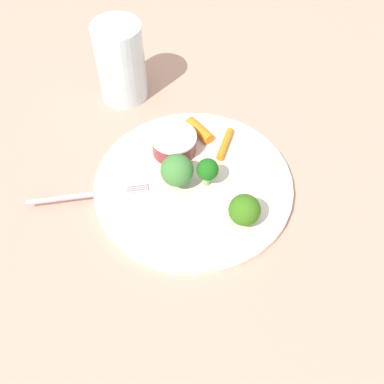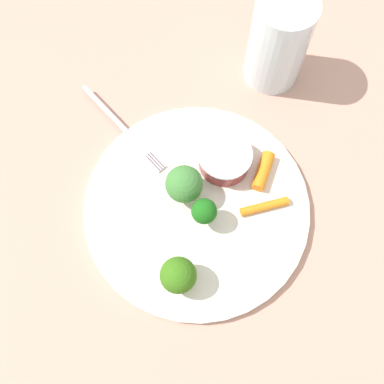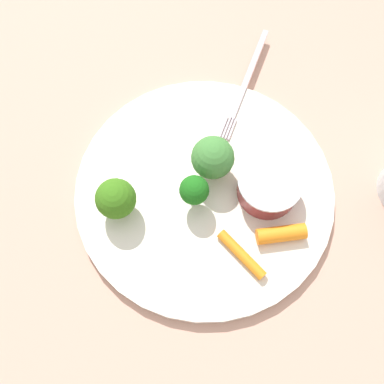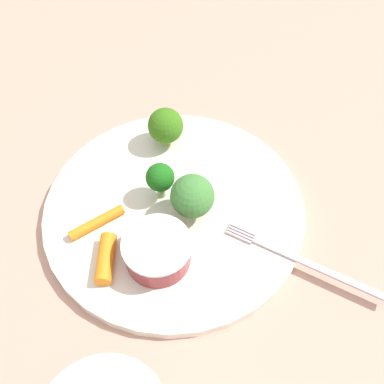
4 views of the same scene
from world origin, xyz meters
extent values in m
plane|color=tan|center=(0.00, 0.00, 0.00)|extent=(2.40, 2.40, 0.00)
cylinder|color=silver|center=(0.00, 0.00, 0.01)|extent=(0.28, 0.28, 0.01)
cylinder|color=maroon|center=(0.07, 0.00, 0.03)|extent=(0.06, 0.06, 0.03)
cylinder|color=silver|center=(0.07, 0.00, 0.04)|extent=(0.07, 0.07, 0.00)
cylinder|color=#86B46B|center=(-0.01, -0.02, 0.02)|extent=(0.01, 0.01, 0.02)
sphere|color=#1A6317|center=(-0.01, -0.02, 0.04)|extent=(0.03, 0.03, 0.03)
cylinder|color=#99B458|center=(-0.09, -0.03, 0.02)|extent=(0.01, 0.01, 0.01)
sphere|color=#376E18|center=(-0.09, -0.03, 0.04)|extent=(0.04, 0.04, 0.04)
cylinder|color=#9ABE63|center=(0.01, 0.02, 0.02)|extent=(0.01, 0.01, 0.01)
sphere|color=#407E38|center=(0.01, 0.02, 0.04)|extent=(0.04, 0.04, 0.04)
cylinder|color=orange|center=(0.04, -0.07, 0.02)|extent=(0.05, 0.05, 0.01)
cylinder|color=orange|center=(0.08, -0.05, 0.02)|extent=(0.05, 0.03, 0.02)
cube|color=#C1ADB8|center=(0.04, 0.15, 0.01)|extent=(0.04, 0.13, 0.00)
cube|color=#C1ADB8|center=(0.03, 0.07, 0.01)|extent=(0.01, 0.03, 0.00)
cube|color=#C1ADB8|center=(0.02, 0.07, 0.01)|extent=(0.01, 0.03, 0.00)
cube|color=#C1ADB8|center=(0.02, 0.07, 0.01)|extent=(0.01, 0.03, 0.00)
cube|color=#C1ADB8|center=(0.02, 0.08, 0.01)|extent=(0.01, 0.03, 0.00)
camera|label=1|loc=(-0.35, 0.17, 0.51)|focal=42.48mm
camera|label=2|loc=(-0.15, -0.09, 0.52)|focal=41.53mm
camera|label=3|loc=(0.00, -0.18, 0.43)|focal=40.47mm
camera|label=4|loc=(0.25, 0.07, 0.38)|focal=39.98mm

